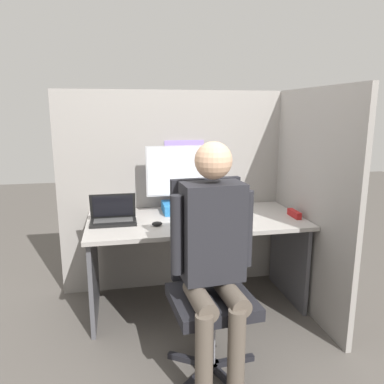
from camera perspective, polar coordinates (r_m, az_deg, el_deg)
ground_plane at (r=2.82m, az=2.31°, el=-20.52°), size 12.00×12.00×0.00m
cubicle_panel_back at (r=3.22m, az=-0.88°, el=0.14°), size 2.13×0.05×1.69m
cubicle_panel_right at (r=3.04m, az=16.62°, el=-1.17°), size 0.04×1.43×1.69m
desk at (r=2.91m, az=0.61°, el=-7.16°), size 1.63×0.77×0.72m
paper_box at (r=3.03m, az=-1.57°, el=-2.33°), size 0.31×0.25×0.08m
monitor at (r=2.97m, az=-1.61°, el=2.93°), size 0.56×0.18×0.46m
laptop at (r=2.80m, az=-11.91°, el=-3.74°), size 0.33×0.21×0.21m
mouse at (r=2.68m, az=-5.35°, el=-4.85°), size 0.07×0.04×0.03m
stapler at (r=2.99m, az=15.33°, el=-3.22°), size 0.04×0.17×0.05m
carrot_toy at (r=2.72m, az=6.54°, el=-4.40°), size 0.05×0.14×0.05m
office_chair at (r=2.31m, az=2.56°, el=-12.26°), size 0.53×0.57×1.12m
person at (r=2.07m, az=3.38°, el=-8.38°), size 0.48×0.45×1.37m
coffee_mug at (r=3.11m, az=5.69°, el=-1.85°), size 0.08×0.08×0.09m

